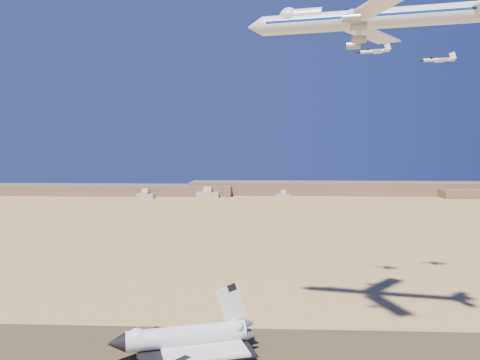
{
  "coord_description": "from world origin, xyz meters",
  "views": [
    {
      "loc": [
        13.43,
        -133.58,
        61.28
      ],
      "look_at": [
        6.48,
        8.0,
        52.69
      ],
      "focal_mm": 35.0,
      "sensor_mm": 36.0,
      "label": 1
    }
  ],
  "objects_px": {
    "chase_jet_e": "(374,51)",
    "carrier_747": "(358,20)",
    "shuttle": "(185,338)",
    "chase_jet_f": "(438,60)"
  },
  "relations": [
    {
      "from": "chase_jet_e",
      "to": "carrier_747",
      "type": "bearing_deg",
      "value": -90.4
    },
    {
      "from": "shuttle",
      "to": "chase_jet_e",
      "type": "relative_size",
      "value": 3.24
    },
    {
      "from": "carrier_747",
      "to": "chase_jet_e",
      "type": "height_order",
      "value": "carrier_747"
    },
    {
      "from": "chase_jet_e",
      "to": "chase_jet_f",
      "type": "distance_m",
      "value": 31.09
    },
    {
      "from": "carrier_747",
      "to": "shuttle",
      "type": "bearing_deg",
      "value": -161.24
    },
    {
      "from": "carrier_747",
      "to": "chase_jet_f",
      "type": "xyz_separation_m",
      "value": [
        44.21,
        57.39,
        -0.86
      ]
    },
    {
      "from": "shuttle",
      "to": "chase_jet_f",
      "type": "xyz_separation_m",
      "value": [
        94.88,
        63.7,
        93.38
      ]
    },
    {
      "from": "chase_jet_f",
      "to": "shuttle",
      "type": "bearing_deg",
      "value": -139.0
    },
    {
      "from": "shuttle",
      "to": "chase_jet_e",
      "type": "xyz_separation_m",
      "value": [
        66.1,
        52.03,
        94.69
      ]
    },
    {
      "from": "shuttle",
      "to": "chase_jet_e",
      "type": "height_order",
      "value": "chase_jet_e"
    }
  ]
}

